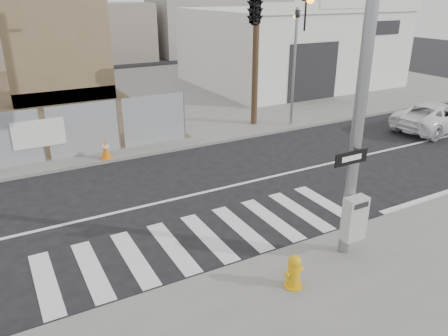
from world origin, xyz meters
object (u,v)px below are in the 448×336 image
auto_shop (289,46)px  traffic_cone_d (106,149)px  signal_pole (285,41)px  suv (436,116)px  fire_hydrant (294,271)px

auto_shop → traffic_cone_d: size_ratio=16.43×
traffic_cone_d → signal_pole: bearing=-61.8°
suv → traffic_cone_d: 14.71m
traffic_cone_d → auto_shop: bearing=30.5°
signal_pole → fire_hydrant: size_ratio=9.19×
fire_hydrant → traffic_cone_d: 9.66m
signal_pole → auto_shop: signal_pole is taller
fire_hydrant → traffic_cone_d: fire_hydrant is taller
fire_hydrant → suv: size_ratio=0.17×
fire_hydrant → suv: 14.33m
signal_pole → auto_shop: (11.50, 15.01, -2.25)m
fire_hydrant → auto_shop: bearing=29.7°
signal_pole → suv: size_ratio=1.52×
suv → traffic_cone_d: suv is taller
signal_pole → suv: (10.98, 2.98, -4.14)m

